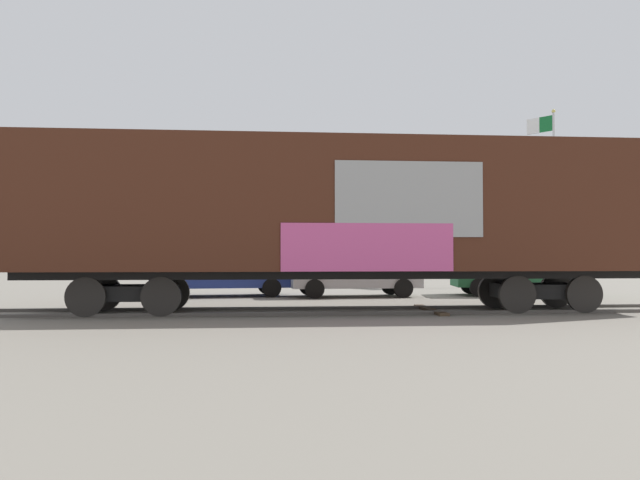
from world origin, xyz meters
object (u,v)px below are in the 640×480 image
object	(u,v)px
parked_car_blue	(220,272)
parked_car_green	(515,270)
freight_car	(340,210)
parked_car_silver	(353,271)
flagpole	(549,175)

from	to	relation	value
parked_car_blue	parked_car_green	world-z (taller)	parked_car_green
freight_car	parked_car_silver	world-z (taller)	freight_car
parked_car_green	freight_car	bearing A→B (deg)	-137.33
flagpole	parked_car_green	distance (m)	9.55
flagpole	parked_car_green	world-z (taller)	flagpole
freight_car	parked_car_silver	distance (m)	5.85
freight_car	flagpole	world-z (taller)	flagpole
flagpole	parked_car_green	xyz separation A→B (m)	(-4.26, -7.32, -4.40)
parked_car_blue	flagpole	bearing A→B (deg)	27.15
parked_car_silver	parked_car_green	size ratio (longest dim) A/B	1.01
parked_car_blue	parked_car_green	size ratio (longest dim) A/B	1.10
parked_car_silver	parked_car_green	distance (m)	5.83
flagpole	freight_car	bearing A→B (deg)	-128.98
freight_car	flagpole	xyz separation A→B (m)	(10.80, 13.35, 2.75)
parked_car_blue	parked_car_green	bearing A→B (deg)	1.08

